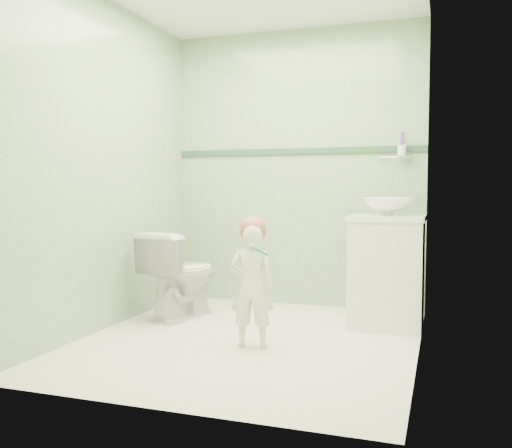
% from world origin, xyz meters
% --- Properties ---
extents(ground, '(2.50, 2.50, 0.00)m').
position_xyz_m(ground, '(0.00, 0.00, 0.00)').
color(ground, silver).
rests_on(ground, ground).
extents(room_shell, '(2.50, 2.54, 2.40)m').
position_xyz_m(room_shell, '(0.00, 0.00, 1.20)').
color(room_shell, '#87AC7A').
rests_on(room_shell, ground).
extents(trim_stripe, '(2.20, 0.02, 0.05)m').
position_xyz_m(trim_stripe, '(0.00, 1.24, 1.35)').
color(trim_stripe, '#2F523B').
rests_on(trim_stripe, room_shell).
extents(vanity, '(0.52, 0.50, 0.80)m').
position_xyz_m(vanity, '(0.84, 0.70, 0.40)').
color(vanity, silver).
rests_on(vanity, ground).
extents(counter, '(0.54, 0.52, 0.04)m').
position_xyz_m(counter, '(0.84, 0.70, 0.81)').
color(counter, white).
rests_on(counter, vanity).
extents(basin, '(0.37, 0.37, 0.13)m').
position_xyz_m(basin, '(0.84, 0.70, 0.89)').
color(basin, white).
rests_on(basin, counter).
extents(faucet, '(0.03, 0.13, 0.18)m').
position_xyz_m(faucet, '(0.84, 0.89, 0.97)').
color(faucet, silver).
rests_on(faucet, counter).
extents(cup_holder, '(0.26, 0.07, 0.21)m').
position_xyz_m(cup_holder, '(0.89, 1.18, 1.33)').
color(cup_holder, silver).
rests_on(cup_holder, room_shell).
extents(toilet, '(0.52, 0.75, 0.69)m').
position_xyz_m(toilet, '(-0.74, 0.47, 0.35)').
color(toilet, white).
rests_on(toilet, ground).
extents(toddler, '(0.32, 0.24, 0.80)m').
position_xyz_m(toddler, '(0.07, -0.14, 0.40)').
color(toddler, beige).
rests_on(toddler, ground).
extents(hair_cap, '(0.18, 0.18, 0.18)m').
position_xyz_m(hair_cap, '(0.07, -0.12, 0.76)').
color(hair_cap, '#B36244').
rests_on(hair_cap, toddler).
extents(teal_toothbrush, '(0.11, 0.14, 0.08)m').
position_xyz_m(teal_toothbrush, '(0.17, -0.25, 0.64)').
color(teal_toothbrush, '#138B77').
rests_on(teal_toothbrush, toddler).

